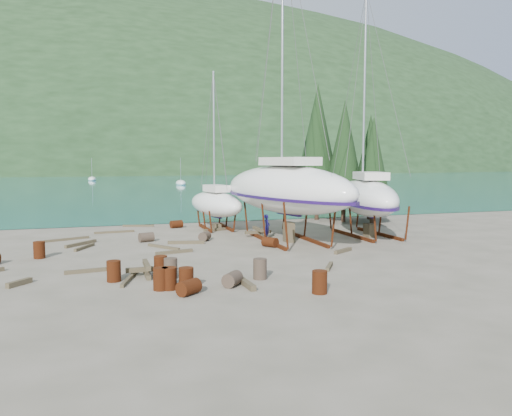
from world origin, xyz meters
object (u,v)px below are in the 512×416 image
object	(u,v)px
large_sailboat_far	(366,197)
small_sailboat_shore	(216,203)
large_sailboat_near	(285,189)
worker	(267,227)

from	to	relation	value
large_sailboat_far	small_sailboat_shore	distance (m)	10.95
large_sailboat_near	small_sailboat_shore	size ratio (longest dim) A/B	1.77
worker	large_sailboat_near	bearing A→B (deg)	-99.12
large_sailboat_far	small_sailboat_shore	bearing A→B (deg)	158.67
small_sailboat_shore	worker	distance (m)	6.17
large_sailboat_near	worker	distance (m)	2.79
large_sailboat_far	worker	xyz separation A→B (m)	(-6.77, 0.74, -1.84)
small_sailboat_shore	large_sailboat_near	bearing A→B (deg)	-78.06
large_sailboat_far	worker	bearing A→B (deg)	-171.34
large_sailboat_far	worker	distance (m)	7.05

